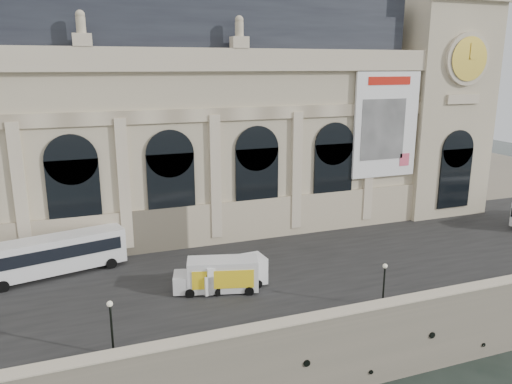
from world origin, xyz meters
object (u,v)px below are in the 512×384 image
(van_c, at_px, (230,274))
(lamp_right, at_px, (384,286))
(bus_left, at_px, (55,254))
(box_truck, at_px, (218,275))
(lamp_left, at_px, (112,329))

(van_c, distance_m, lamp_right, 13.84)
(bus_left, bearing_deg, box_truck, -32.85)
(box_truck, bearing_deg, van_c, 8.90)
(van_c, distance_m, box_truck, 1.26)
(bus_left, relative_size, box_truck, 1.71)
(van_c, height_order, box_truck, box_truck)
(bus_left, relative_size, van_c, 2.15)
(bus_left, relative_size, lamp_left, 3.20)
(bus_left, xyz_separation_m, van_c, (15.25, -8.85, -0.81))
(van_c, bearing_deg, box_truck, -171.10)
(bus_left, xyz_separation_m, lamp_left, (4.02, -16.62, -0.09))
(lamp_left, height_order, lamp_right, lamp_left)
(box_truck, xyz_separation_m, lamp_left, (-9.99, -7.57, 0.58))
(box_truck, bearing_deg, lamp_left, -142.82)
(van_c, height_order, lamp_left, lamp_left)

